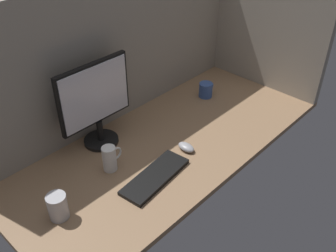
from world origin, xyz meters
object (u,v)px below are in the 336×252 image
at_px(monitor, 96,101).
at_px(mug_ceramic_white, 110,158).
at_px(keyboard, 155,177).
at_px(mug_ceramic_blue, 206,90).
at_px(mug_steel, 58,207).
at_px(mouse, 186,147).

height_order(monitor, mug_ceramic_white, monitor).
height_order(keyboard, mug_ceramic_blue, mug_ceramic_blue).
relative_size(mug_ceramic_blue, mug_steel, 1.00).
xyz_separation_m(keyboard, mug_ceramic_white, (-0.10, 0.20, 0.05)).
relative_size(monitor, mug_ceramic_blue, 3.86).
xyz_separation_m(keyboard, mug_steel, (-0.43, 0.13, 0.05)).
xyz_separation_m(mouse, mug_steel, (-0.69, 0.09, 0.04)).
relative_size(keyboard, mouse, 3.85).
relative_size(mouse, mug_ceramic_blue, 0.83).
distance_m(monitor, mug_ceramic_white, 0.29).
bearing_deg(monitor, mug_ceramic_blue, -8.64).
bearing_deg(keyboard, mug_ceramic_blue, 15.16).
xyz_separation_m(mouse, mug_ceramic_blue, (0.48, 0.26, 0.03)).
height_order(monitor, mug_steel, monitor).
relative_size(monitor, mouse, 4.65).
relative_size(keyboard, mug_ceramic_blue, 3.20).
bearing_deg(monitor, mouse, -55.67).
bearing_deg(mug_ceramic_blue, mouse, -151.52).
xyz_separation_m(keyboard, mug_ceramic_blue, (0.74, 0.30, 0.04)).
bearing_deg(monitor, mug_ceramic_white, -116.15).
bearing_deg(mug_steel, mug_ceramic_white, 12.63).
relative_size(keyboard, mug_steel, 3.20).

